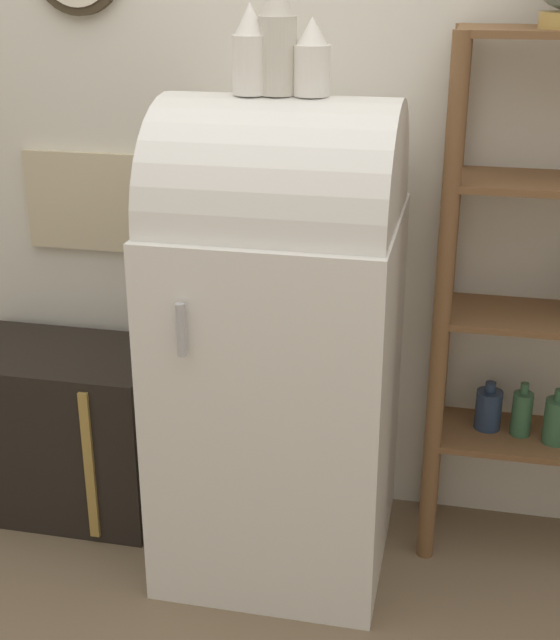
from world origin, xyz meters
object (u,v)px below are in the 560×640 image
object	(u,v)px
vase_center	(278,39)
vase_right	(312,59)
suitcase_trunk	(63,428)
refrigerator	(281,334)
vase_left	(250,52)

from	to	relation	value
vase_center	vase_right	bearing A→B (deg)	-0.98
suitcase_trunk	vase_right	bearing A→B (deg)	-6.16
refrigerator	suitcase_trunk	distance (m)	0.89
suitcase_trunk	vase_left	xyz separation A→B (m)	(0.68, -0.10, 1.22)
suitcase_trunk	vase_left	distance (m)	1.40
vase_center	vase_right	xyz separation A→B (m)	(0.09, -0.00, -0.05)
vase_center	refrigerator	bearing A→B (deg)	-14.44
vase_center	vase_right	distance (m)	0.10
refrigerator	vase_right	distance (m)	0.77
suitcase_trunk	vase_center	world-z (taller)	vase_center
vase_left	vase_right	world-z (taller)	vase_left
vase_left	suitcase_trunk	bearing A→B (deg)	171.75
vase_center	suitcase_trunk	bearing A→B (deg)	173.23
refrigerator	vase_left	size ratio (longest dim) A/B	6.16
vase_left	refrigerator	bearing A→B (deg)	5.50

